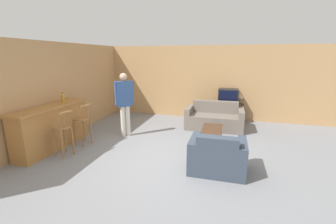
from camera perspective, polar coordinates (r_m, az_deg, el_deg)
ground_plane at (r=5.14m, az=-0.59°, el=-11.69°), size 24.00×24.00×0.00m
wall_back at (r=8.32m, az=6.54°, el=7.51°), size 9.40×0.08×2.60m
wall_left at (r=7.40m, az=-22.09°, el=5.77°), size 0.08×8.72×2.60m
bar_counter at (r=6.22m, az=-27.23°, el=-3.36°), size 0.55×2.12×1.07m
bar_chair_near at (r=5.59m, az=-25.19°, el=-4.35°), size 0.48×0.48×1.06m
bar_chair_mid at (r=6.12m, az=-20.90°, el=-2.40°), size 0.48×0.48×1.06m
couch_far at (r=7.22m, az=11.66°, el=-1.74°), size 1.75×0.86×0.83m
armchair_near at (r=4.61m, az=12.36°, el=-11.03°), size 1.08×0.82×0.81m
coffee_table at (r=5.86m, az=11.05°, el=-4.91°), size 0.51×1.05×0.42m
tv_unit at (r=8.09m, az=14.75°, el=-0.19°), size 1.06×0.44×0.62m
tv at (r=7.97m, az=15.00°, el=3.81°), size 0.65×0.45×0.53m
bottle at (r=6.28m, az=-25.13°, el=3.19°), size 0.08×0.08×0.28m
table_lamp at (r=7.97m, az=17.67°, el=4.05°), size 0.29×0.29×0.44m
person_by_window at (r=6.35m, az=-11.00°, el=2.82°), size 0.42×0.39×1.79m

